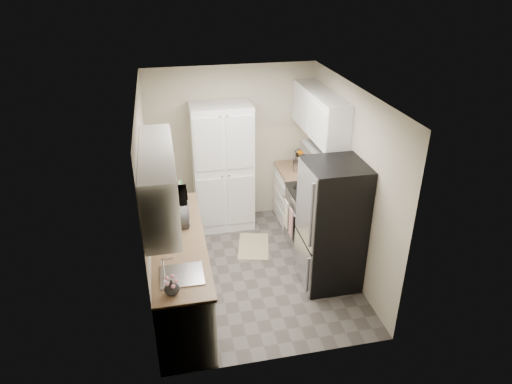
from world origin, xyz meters
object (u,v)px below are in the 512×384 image
Objects in this scene: pantry_cabinet at (223,168)px; electric_range at (313,219)px; refrigerator at (332,225)px; wine_bottle at (164,194)px; microwave at (172,208)px; toaster_oven at (303,161)px.

electric_range is (1.17, -0.93, -0.52)m from pantry_cabinet.
refrigerator is at bearing -92.48° from electric_range.
microwave is at bearing -79.70° from wine_bottle.
microwave reaches higher than toaster_oven.
pantry_cabinet reaches higher than wine_bottle.
refrigerator is at bearing -24.24° from wine_bottle.
pantry_cabinet reaches higher than refrigerator.
pantry_cabinet reaches higher than microwave.
wine_bottle is (-2.08, 0.12, 0.57)m from electric_range.
refrigerator is (1.14, -1.73, -0.15)m from pantry_cabinet.
microwave is 2.32× the size of wine_bottle.
pantry_cabinet is 1.77× the size of electric_range.
refrigerator is (-0.03, -0.80, 0.37)m from electric_range.
toaster_oven is (1.26, -0.08, 0.03)m from pantry_cabinet.
microwave is at bearing -122.95° from pantry_cabinet.
pantry_cabinet is at bearing 123.46° from refrigerator.
refrigerator reaches higher than toaster_oven.
toaster_oven reaches higher than electric_range.
wine_bottle is (-0.90, -0.80, 0.05)m from pantry_cabinet.
refrigerator is at bearing -77.89° from toaster_oven.
pantry_cabinet is 1.51m from microwave.
wine_bottle is (-2.04, 0.92, 0.20)m from refrigerator.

